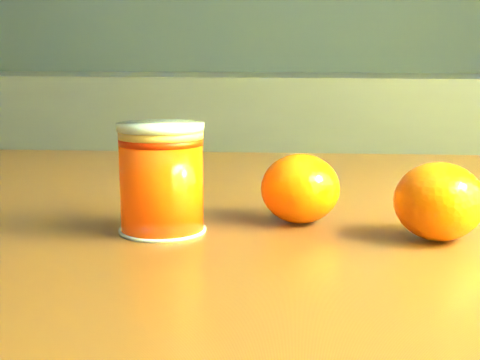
# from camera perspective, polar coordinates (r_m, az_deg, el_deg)

# --- Properties ---
(kitchen_counter) EXTENTS (3.15, 0.60, 0.90)m
(kitchen_counter) POSITION_cam_1_polar(r_m,az_deg,el_deg) (2.04, -14.68, -3.99)
(kitchen_counter) COLOR #4F4E54
(kitchen_counter) RESTS_ON ground
(table) EXTENTS (1.17, 0.90, 0.80)m
(table) POSITION_cam_1_polar(r_m,az_deg,el_deg) (0.66, 3.97, -11.18)
(table) COLOR brown
(table) RESTS_ON ground
(juice_glass) EXTENTS (0.07, 0.07, 0.09)m
(juice_glass) POSITION_cam_1_polar(r_m,az_deg,el_deg) (0.53, -6.71, 0.10)
(juice_glass) COLOR #FA3E05
(juice_glass) RESTS_ON table
(orange_front) EXTENTS (0.07, 0.07, 0.06)m
(orange_front) POSITION_cam_1_polar(r_m,az_deg,el_deg) (0.57, 5.16, -0.73)
(orange_front) COLOR #FF6505
(orange_front) RESTS_ON table
(orange_back) EXTENTS (0.08, 0.08, 0.06)m
(orange_back) POSITION_cam_1_polar(r_m,az_deg,el_deg) (0.53, 16.61, -1.76)
(orange_back) COLOR #FF6505
(orange_back) RESTS_ON table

